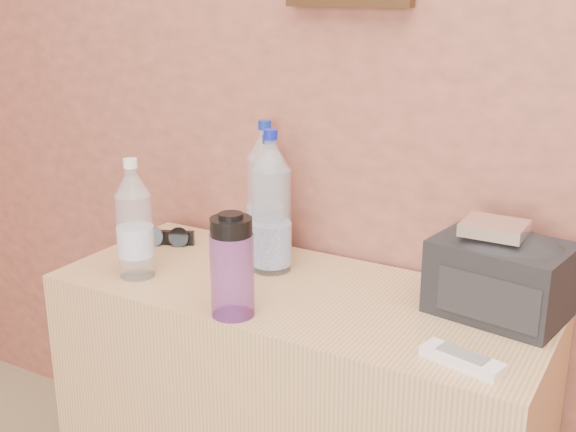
{
  "coord_description": "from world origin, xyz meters",
  "views": [
    {
      "loc": [
        0.23,
        0.47,
        1.32
      ],
      "look_at": [
        -0.48,
        1.71,
        0.86
      ],
      "focal_mm": 45.0,
      "sensor_mm": 36.0,
      "label": 1
    }
  ],
  "objects_px": {
    "pet_large_b": "(265,194)",
    "pet_small": "(135,226)",
    "nalgene_bottle": "(232,266)",
    "toiletry_bag": "(501,273)",
    "pet_large_a": "(270,208)",
    "ac_remote": "(462,360)",
    "dresser": "(297,423)",
    "pet_large_c": "(271,210)",
    "foil_packet": "(494,228)",
    "sunglasses": "(168,237)"
  },
  "relations": [
    {
      "from": "pet_small",
      "to": "toiletry_bag",
      "type": "xyz_separation_m",
      "value": [
        0.77,
        0.21,
        -0.03
      ]
    },
    {
      "from": "nalgene_bottle",
      "to": "sunglasses",
      "type": "relative_size",
      "value": 1.55
    },
    {
      "from": "pet_large_a",
      "to": "toiletry_bag",
      "type": "xyz_separation_m",
      "value": [
        0.54,
        -0.0,
        -0.05
      ]
    },
    {
      "from": "dresser",
      "to": "pet_small",
      "type": "bearing_deg",
      "value": -161.72
    },
    {
      "from": "nalgene_bottle",
      "to": "toiletry_bag",
      "type": "relative_size",
      "value": 0.84
    },
    {
      "from": "pet_large_c",
      "to": "toiletry_bag",
      "type": "distance_m",
      "value": 0.53
    },
    {
      "from": "toiletry_bag",
      "to": "foil_packet",
      "type": "height_order",
      "value": "foil_packet"
    },
    {
      "from": "foil_packet",
      "to": "pet_large_b",
      "type": "bearing_deg",
      "value": 169.96
    },
    {
      "from": "pet_large_b",
      "to": "toiletry_bag",
      "type": "height_order",
      "value": "pet_large_b"
    },
    {
      "from": "nalgene_bottle",
      "to": "pet_large_c",
      "type": "bearing_deg",
      "value": 103.44
    },
    {
      "from": "ac_remote",
      "to": "foil_packet",
      "type": "bearing_deg",
      "value": 107.85
    },
    {
      "from": "pet_small",
      "to": "ac_remote",
      "type": "bearing_deg",
      "value": -2.26
    },
    {
      "from": "pet_small",
      "to": "pet_large_a",
      "type": "bearing_deg",
      "value": 43.72
    },
    {
      "from": "pet_small",
      "to": "ac_remote",
      "type": "xyz_separation_m",
      "value": [
        0.77,
        -0.03,
        -0.11
      ]
    },
    {
      "from": "foil_packet",
      "to": "nalgene_bottle",
      "type": "bearing_deg",
      "value": -150.58
    },
    {
      "from": "dresser",
      "to": "ac_remote",
      "type": "bearing_deg",
      "value": -19.65
    },
    {
      "from": "pet_large_a",
      "to": "ac_remote",
      "type": "relative_size",
      "value": 2.11
    },
    {
      "from": "sunglasses",
      "to": "toiletry_bag",
      "type": "xyz_separation_m",
      "value": [
        0.85,
        0.01,
        0.07
      ]
    },
    {
      "from": "pet_large_a",
      "to": "toiletry_bag",
      "type": "height_order",
      "value": "pet_large_a"
    },
    {
      "from": "dresser",
      "to": "foil_packet",
      "type": "relative_size",
      "value": 9.15
    },
    {
      "from": "pet_small",
      "to": "toiletry_bag",
      "type": "height_order",
      "value": "pet_small"
    },
    {
      "from": "toiletry_bag",
      "to": "pet_small",
      "type": "bearing_deg",
      "value": -155.63
    },
    {
      "from": "nalgene_bottle",
      "to": "foil_packet",
      "type": "xyz_separation_m",
      "value": [
        0.45,
        0.25,
        0.08
      ]
    },
    {
      "from": "toiletry_bag",
      "to": "ac_remote",
      "type": "bearing_deg",
      "value": -80.75
    },
    {
      "from": "sunglasses",
      "to": "ac_remote",
      "type": "height_order",
      "value": "sunglasses"
    },
    {
      "from": "dresser",
      "to": "pet_large_c",
      "type": "bearing_deg",
      "value": 147.61
    },
    {
      "from": "pet_large_a",
      "to": "nalgene_bottle",
      "type": "xyz_separation_m",
      "value": [
        0.08,
        -0.28,
        -0.03
      ]
    },
    {
      "from": "sunglasses",
      "to": "foil_packet",
      "type": "bearing_deg",
      "value": -26.18
    },
    {
      "from": "pet_large_b",
      "to": "toiletry_bag",
      "type": "relative_size",
      "value": 1.28
    },
    {
      "from": "sunglasses",
      "to": "pet_large_c",
      "type": "bearing_deg",
      "value": -28.16
    },
    {
      "from": "pet_large_b",
      "to": "nalgene_bottle",
      "type": "height_order",
      "value": "pet_large_b"
    },
    {
      "from": "dresser",
      "to": "pet_small",
      "type": "relative_size",
      "value": 3.97
    },
    {
      "from": "foil_packet",
      "to": "toiletry_bag",
      "type": "bearing_deg",
      "value": 52.95
    },
    {
      "from": "dresser",
      "to": "pet_large_c",
      "type": "xyz_separation_m",
      "value": [
        -0.11,
        0.07,
        0.49
      ]
    },
    {
      "from": "sunglasses",
      "to": "toiletry_bag",
      "type": "bearing_deg",
      "value": -24.75
    },
    {
      "from": "pet_large_a",
      "to": "nalgene_bottle",
      "type": "relative_size",
      "value": 1.46
    },
    {
      "from": "ac_remote",
      "to": "toiletry_bag",
      "type": "bearing_deg",
      "value": 103.78
    },
    {
      "from": "pet_large_b",
      "to": "foil_packet",
      "type": "distance_m",
      "value": 0.6
    },
    {
      "from": "ac_remote",
      "to": "pet_large_b",
      "type": "bearing_deg",
      "value": 165.21
    },
    {
      "from": "pet_large_b",
      "to": "foil_packet",
      "type": "xyz_separation_m",
      "value": [
        0.59,
        -0.1,
        0.04
      ]
    },
    {
      "from": "ac_remote",
      "to": "dresser",
      "type": "bearing_deg",
      "value": 173.84
    },
    {
      "from": "dresser",
      "to": "pet_large_b",
      "type": "xyz_separation_m",
      "value": [
        -0.19,
        0.18,
        0.49
      ]
    },
    {
      "from": "pet_large_c",
      "to": "nalgene_bottle",
      "type": "distance_m",
      "value": 0.26
    },
    {
      "from": "pet_large_c",
      "to": "pet_large_b",
      "type": "bearing_deg",
      "value": 127.18
    },
    {
      "from": "pet_large_b",
      "to": "pet_small",
      "type": "distance_m",
      "value": 0.34
    },
    {
      "from": "dresser",
      "to": "toiletry_bag",
      "type": "relative_size",
      "value": 4.26
    },
    {
      "from": "nalgene_bottle",
      "to": "ac_remote",
      "type": "height_order",
      "value": "nalgene_bottle"
    },
    {
      "from": "pet_large_c",
      "to": "foil_packet",
      "type": "distance_m",
      "value": 0.51
    },
    {
      "from": "sunglasses",
      "to": "foil_packet",
      "type": "relative_size",
      "value": 1.16
    },
    {
      "from": "pet_large_a",
      "to": "dresser",
      "type": "bearing_deg",
      "value": -36.83
    }
  ]
}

